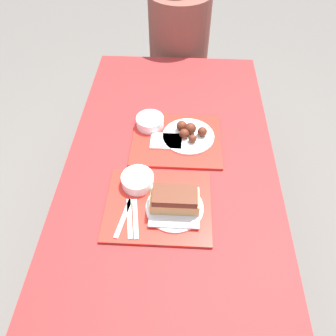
# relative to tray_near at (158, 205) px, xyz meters

# --- Properties ---
(ground_plane) EXTENTS (12.00, 12.00, 0.00)m
(ground_plane) POSITION_rel_tray_near_xyz_m (0.04, 0.20, -0.75)
(ground_plane) COLOR #605B56
(picnic_table) EXTENTS (0.90, 1.73, 0.74)m
(picnic_table) POSITION_rel_tray_near_xyz_m (0.04, 0.20, -0.09)
(picnic_table) COLOR maroon
(picnic_table) RESTS_ON ground_plane
(picnic_bench_far) EXTENTS (0.85, 0.28, 0.47)m
(picnic_bench_far) POSITION_rel_tray_near_xyz_m (0.04, 1.28, -0.35)
(picnic_bench_far) COLOR maroon
(picnic_bench_far) RESTS_ON ground_plane
(tray_near) EXTENTS (0.40, 0.34, 0.01)m
(tray_near) POSITION_rel_tray_near_xyz_m (0.00, 0.00, 0.00)
(tray_near) COLOR red
(tray_near) RESTS_ON picnic_table
(tray_far) EXTENTS (0.40, 0.34, 0.01)m
(tray_far) POSITION_rel_tray_near_xyz_m (0.06, 0.36, 0.00)
(tray_far) COLOR red
(tray_far) RESTS_ON picnic_table
(bowl_coleslaw_near) EXTENTS (0.13, 0.13, 0.05)m
(bowl_coleslaw_near) POSITION_rel_tray_near_xyz_m (-0.09, 0.09, 0.03)
(bowl_coleslaw_near) COLOR silver
(bowl_coleslaw_near) RESTS_ON tray_near
(brisket_sandwich_plate) EXTENTS (0.22, 0.22, 0.10)m
(brisket_sandwich_plate) POSITION_rel_tray_near_xyz_m (0.06, -0.01, 0.04)
(brisket_sandwich_plate) COLOR white
(brisket_sandwich_plate) RESTS_ON tray_near
(plastic_fork_near) EXTENTS (0.04, 0.17, 0.00)m
(plastic_fork_near) POSITION_rel_tray_near_xyz_m (-0.10, -0.07, 0.01)
(plastic_fork_near) COLOR white
(plastic_fork_near) RESTS_ON tray_near
(plastic_knife_near) EXTENTS (0.04, 0.17, 0.00)m
(plastic_knife_near) POSITION_rel_tray_near_xyz_m (-0.08, -0.07, 0.01)
(plastic_knife_near) COLOR white
(plastic_knife_near) RESTS_ON tray_near
(plastic_spoon_near) EXTENTS (0.05, 0.17, 0.00)m
(plastic_spoon_near) POSITION_rel_tray_near_xyz_m (-0.12, -0.07, 0.01)
(plastic_spoon_near) COLOR white
(plastic_spoon_near) RESTS_ON tray_near
(condiment_packet) EXTENTS (0.04, 0.03, 0.01)m
(condiment_packet) POSITION_rel_tray_near_xyz_m (0.02, 0.08, 0.01)
(condiment_packet) COLOR #3F3F47
(condiment_packet) RESTS_ON tray_near
(bowl_coleslaw_far) EXTENTS (0.13, 0.13, 0.05)m
(bowl_coleslaw_far) POSITION_rel_tray_near_xyz_m (-0.07, 0.44, 0.03)
(bowl_coleslaw_far) COLOR silver
(bowl_coleslaw_far) RESTS_ON tray_far
(wings_plate_far) EXTENTS (0.23, 0.23, 0.06)m
(wings_plate_far) POSITION_rel_tray_near_xyz_m (0.11, 0.38, 0.02)
(wings_plate_far) COLOR white
(wings_plate_far) RESTS_ON tray_far
(napkin_far) EXTENTS (0.14, 0.10, 0.01)m
(napkin_far) POSITION_rel_tray_near_xyz_m (0.01, 0.34, 0.01)
(napkin_far) COLOR white
(napkin_far) RESTS_ON tray_far
(person_seated_across) EXTENTS (0.38, 0.38, 0.73)m
(person_seated_across) POSITION_rel_tray_near_xyz_m (0.04, 1.28, 0.03)
(person_seated_across) COLOR brown
(person_seated_across) RESTS_ON picnic_bench_far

